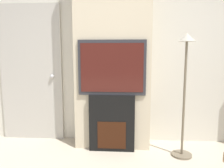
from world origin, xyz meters
name	(u,v)px	position (x,y,z in m)	size (l,w,h in m)	color
wall_back	(114,51)	(0.00, 2.03, 1.35)	(6.00, 0.06, 2.70)	silver
chimney_breast	(113,51)	(0.00, 1.82, 1.35)	(1.03, 0.37, 2.70)	beige
fireplace	(112,123)	(0.00, 1.63, 0.38)	(0.61, 0.15, 0.77)	black
television	(112,68)	(0.00, 1.63, 1.13)	(0.89, 0.07, 0.72)	#2D2D33
floor_lamp	(185,77)	(0.91, 1.51, 1.02)	(0.26, 0.26, 1.55)	#726651
entry_door	(31,73)	(-1.24, 1.97, 1.02)	(0.94, 0.09, 2.03)	#BCB7AD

